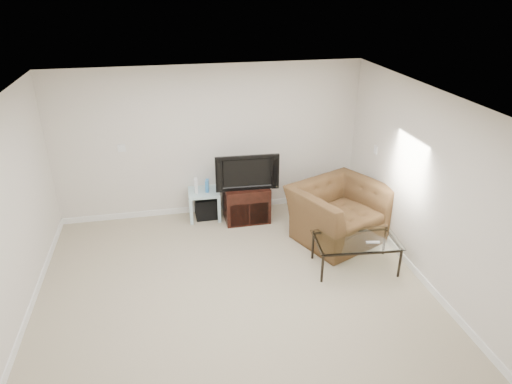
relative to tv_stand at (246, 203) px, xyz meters
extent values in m
plane|color=tan|center=(-0.51, -2.05, -0.30)|extent=(5.00, 5.00, 0.00)
plane|color=white|center=(-0.51, -2.05, 2.20)|extent=(5.00, 5.00, 0.00)
cube|color=silver|center=(-0.51, 0.45, 0.95)|extent=(5.00, 0.02, 2.50)
cube|color=silver|center=(1.99, -2.05, 0.95)|extent=(0.02, 5.00, 2.50)
cube|color=white|center=(-1.91, 0.44, 0.95)|extent=(0.12, 0.02, 0.12)
cube|color=white|center=(1.97, -0.45, 0.95)|extent=(0.02, 0.09, 0.13)
cube|color=white|center=(1.97, -0.75, 0.00)|extent=(0.02, 0.08, 0.12)
cube|color=black|center=(0.00, -0.04, 0.20)|extent=(0.42, 0.30, 0.06)
imported|color=black|center=(0.00, -0.03, 0.59)|extent=(0.95, 0.23, 0.58)
cube|color=black|center=(-0.65, 0.25, -0.13)|extent=(0.38, 0.38, 0.37)
cube|color=white|center=(-0.80, 0.21, 0.30)|extent=(0.06, 0.16, 0.22)
cube|color=#337FCC|center=(-0.62, 0.21, 0.28)|extent=(0.08, 0.15, 0.19)
imported|color=#513123|center=(1.28, -0.85, 0.27)|extent=(1.55, 1.31, 1.15)
cube|color=#B2B2B7|center=(1.40, -1.81, 0.16)|extent=(0.18, 0.08, 0.02)
camera|label=1|loc=(-1.20, -6.63, 3.39)|focal=32.00mm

